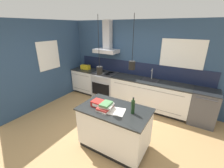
{
  "coord_description": "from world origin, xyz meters",
  "views": [
    {
      "loc": [
        1.71,
        -2.44,
        2.42
      ],
      "look_at": [
        -0.1,
        0.57,
        1.05
      ],
      "focal_mm": 24.0,
      "sensor_mm": 36.0,
      "label": 1
    }
  ],
  "objects_px": {
    "oven_range": "(105,85)",
    "dishwasher": "(203,107)",
    "red_supply_box": "(99,103)",
    "yellow_toolbox": "(85,67)",
    "bottle_on_island": "(133,107)",
    "book_stack": "(106,106)"
  },
  "relations": [
    {
      "from": "oven_range",
      "to": "yellow_toolbox",
      "type": "relative_size",
      "value": 2.68
    },
    {
      "from": "dishwasher",
      "to": "red_supply_box",
      "type": "height_order",
      "value": "red_supply_box"
    },
    {
      "from": "yellow_toolbox",
      "to": "dishwasher",
      "type": "bearing_deg",
      "value": -0.0
    },
    {
      "from": "dishwasher",
      "to": "bottle_on_island",
      "type": "bearing_deg",
      "value": -122.1
    },
    {
      "from": "bottle_on_island",
      "to": "book_stack",
      "type": "relative_size",
      "value": 0.98
    },
    {
      "from": "oven_range",
      "to": "dishwasher",
      "type": "height_order",
      "value": "same"
    },
    {
      "from": "book_stack",
      "to": "oven_range",
      "type": "bearing_deg",
      "value": 123.7
    },
    {
      "from": "dishwasher",
      "to": "bottle_on_island",
      "type": "xyz_separation_m",
      "value": [
        -1.18,
        -1.89,
        0.59
      ]
    },
    {
      "from": "book_stack",
      "to": "red_supply_box",
      "type": "distance_m",
      "value": 0.2
    },
    {
      "from": "red_supply_box",
      "to": "yellow_toolbox",
      "type": "xyz_separation_m",
      "value": [
        -2.03,
        1.99,
        0.03
      ]
    },
    {
      "from": "dishwasher",
      "to": "yellow_toolbox",
      "type": "height_order",
      "value": "yellow_toolbox"
    },
    {
      "from": "dishwasher",
      "to": "yellow_toolbox",
      "type": "relative_size",
      "value": 2.68
    },
    {
      "from": "dishwasher",
      "to": "red_supply_box",
      "type": "bearing_deg",
      "value": -133.42
    },
    {
      "from": "yellow_toolbox",
      "to": "red_supply_box",
      "type": "bearing_deg",
      "value": -44.42
    },
    {
      "from": "dishwasher",
      "to": "book_stack",
      "type": "xyz_separation_m",
      "value": [
        -1.68,
        -2.03,
        0.52
      ]
    },
    {
      "from": "red_supply_box",
      "to": "oven_range",
      "type": "bearing_deg",
      "value": 120.15
    },
    {
      "from": "oven_range",
      "to": "dishwasher",
      "type": "bearing_deg",
      "value": 0.08
    },
    {
      "from": "dishwasher",
      "to": "yellow_toolbox",
      "type": "xyz_separation_m",
      "value": [
        -3.91,
        0.0,
        0.54
      ]
    },
    {
      "from": "red_supply_box",
      "to": "yellow_toolbox",
      "type": "distance_m",
      "value": 2.84
    },
    {
      "from": "bottle_on_island",
      "to": "book_stack",
      "type": "bearing_deg",
      "value": -164.0
    },
    {
      "from": "oven_range",
      "to": "red_supply_box",
      "type": "xyz_separation_m",
      "value": [
        1.15,
        -1.99,
        0.51
      ]
    },
    {
      "from": "book_stack",
      "to": "yellow_toolbox",
      "type": "relative_size",
      "value": 0.97
    }
  ]
}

